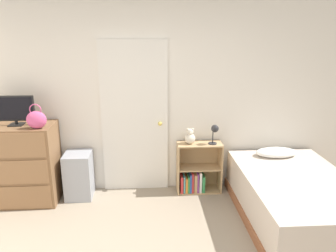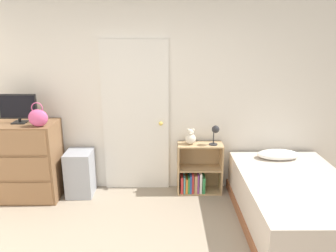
{
  "view_description": "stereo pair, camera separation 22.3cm",
  "coord_description": "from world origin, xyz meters",
  "px_view_note": "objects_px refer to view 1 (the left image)",
  "views": [
    {
      "loc": [
        -0.04,
        -2.14,
        2.14
      ],
      "look_at": [
        0.21,
        1.86,
        0.97
      ],
      "focal_mm": 35.0,
      "sensor_mm": 36.0,
      "label": 1
    },
    {
      "loc": [
        0.18,
        -2.15,
        2.14
      ],
      "look_at": [
        0.21,
        1.86,
        0.97
      ],
      "focal_mm": 35.0,
      "sensor_mm": 36.0,
      "label": 2
    }
  ],
  "objects_px": {
    "storage_bin": "(79,175)",
    "bed": "(296,199)",
    "dresser": "(23,164)",
    "desk_lamp": "(215,131)",
    "handbag": "(36,120)",
    "tv": "(15,110)",
    "teddy_bear": "(190,137)",
    "bookshelf": "(196,173)"
  },
  "relations": [
    {
      "from": "storage_bin",
      "to": "bed",
      "type": "relative_size",
      "value": 0.32
    },
    {
      "from": "dresser",
      "to": "bed",
      "type": "distance_m",
      "value": 3.36
    },
    {
      "from": "dresser",
      "to": "desk_lamp",
      "type": "height_order",
      "value": "dresser"
    },
    {
      "from": "dresser",
      "to": "handbag",
      "type": "distance_m",
      "value": 0.7
    },
    {
      "from": "tv",
      "to": "teddy_bear",
      "type": "bearing_deg",
      "value": 3.24
    },
    {
      "from": "teddy_bear",
      "to": "handbag",
      "type": "bearing_deg",
      "value": -171.19
    },
    {
      "from": "tv",
      "to": "teddy_bear",
      "type": "xyz_separation_m",
      "value": [
        2.17,
        0.12,
        -0.43
      ]
    },
    {
      "from": "storage_bin",
      "to": "teddy_bear",
      "type": "height_order",
      "value": "teddy_bear"
    },
    {
      "from": "dresser",
      "to": "storage_bin",
      "type": "xyz_separation_m",
      "value": [
        0.67,
        0.07,
        -0.21
      ]
    },
    {
      "from": "desk_lamp",
      "to": "dresser",
      "type": "bearing_deg",
      "value": -177.86
    },
    {
      "from": "bed",
      "to": "bookshelf",
      "type": "bearing_deg",
      "value": 142.28
    },
    {
      "from": "dresser",
      "to": "tv",
      "type": "xyz_separation_m",
      "value": [
        -0.02,
        0.01,
        0.7
      ]
    },
    {
      "from": "teddy_bear",
      "to": "bed",
      "type": "distance_m",
      "value": 1.48
    },
    {
      "from": "tv",
      "to": "desk_lamp",
      "type": "height_order",
      "value": "tv"
    },
    {
      "from": "dresser",
      "to": "tv",
      "type": "height_order",
      "value": "tv"
    },
    {
      "from": "teddy_bear",
      "to": "storage_bin",
      "type": "bearing_deg",
      "value": -177.76
    },
    {
      "from": "handbag",
      "to": "storage_bin",
      "type": "relative_size",
      "value": 0.49
    },
    {
      "from": "bookshelf",
      "to": "desk_lamp",
      "type": "bearing_deg",
      "value": -10.64
    },
    {
      "from": "tv",
      "to": "teddy_bear",
      "type": "height_order",
      "value": "tv"
    },
    {
      "from": "dresser",
      "to": "bookshelf",
      "type": "height_order",
      "value": "dresser"
    },
    {
      "from": "bookshelf",
      "to": "tv",
      "type": "bearing_deg",
      "value": -176.83
    },
    {
      "from": "storage_bin",
      "to": "bookshelf",
      "type": "height_order",
      "value": "bookshelf"
    },
    {
      "from": "tv",
      "to": "storage_bin",
      "type": "distance_m",
      "value": 1.14
    },
    {
      "from": "dresser",
      "to": "teddy_bear",
      "type": "bearing_deg",
      "value": 3.5
    },
    {
      "from": "tv",
      "to": "bookshelf",
      "type": "relative_size",
      "value": 0.69
    },
    {
      "from": "handbag",
      "to": "bookshelf",
      "type": "bearing_deg",
      "value": 8.47
    },
    {
      "from": "dresser",
      "to": "handbag",
      "type": "height_order",
      "value": "handbag"
    },
    {
      "from": "storage_bin",
      "to": "tv",
      "type": "bearing_deg",
      "value": -174.62
    },
    {
      "from": "dresser",
      "to": "bookshelf",
      "type": "relative_size",
      "value": 1.48
    },
    {
      "from": "teddy_bear",
      "to": "desk_lamp",
      "type": "xyz_separation_m",
      "value": [
        0.32,
        -0.04,
        0.09
      ]
    },
    {
      "from": "desk_lamp",
      "to": "tv",
      "type": "bearing_deg",
      "value": -178.08
    },
    {
      "from": "bookshelf",
      "to": "bed",
      "type": "xyz_separation_m",
      "value": [
        1.04,
        -0.81,
        0.01
      ]
    },
    {
      "from": "tv",
      "to": "storage_bin",
      "type": "bearing_deg",
      "value": 5.38
    },
    {
      "from": "tv",
      "to": "bed",
      "type": "bearing_deg",
      "value": -11.67
    },
    {
      "from": "bookshelf",
      "to": "bed",
      "type": "distance_m",
      "value": 1.32
    },
    {
      "from": "storage_bin",
      "to": "teddy_bear",
      "type": "bearing_deg",
      "value": 2.24
    },
    {
      "from": "dresser",
      "to": "bed",
      "type": "height_order",
      "value": "dresser"
    },
    {
      "from": "tv",
      "to": "bookshelf",
      "type": "bearing_deg",
      "value": 3.17
    },
    {
      "from": "dresser",
      "to": "teddy_bear",
      "type": "distance_m",
      "value": 2.17
    },
    {
      "from": "bookshelf",
      "to": "teddy_bear",
      "type": "relative_size",
      "value": 3.22
    },
    {
      "from": "storage_bin",
      "to": "bed",
      "type": "xyz_separation_m",
      "value": [
        2.61,
        -0.75,
        -0.03
      ]
    },
    {
      "from": "dresser",
      "to": "bed",
      "type": "xyz_separation_m",
      "value": [
        3.28,
        -0.67,
        -0.24
      ]
    }
  ]
}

